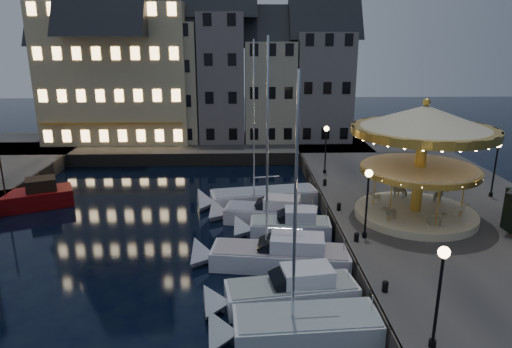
{
  "coord_description": "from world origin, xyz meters",
  "views": [
    {
      "loc": [
        0.06,
        -23.56,
        12.52
      ],
      "look_at": [
        1.0,
        8.0,
        3.2
      ],
      "focal_mm": 32.0,
      "sensor_mm": 36.0,
      "label": 1
    }
  ],
  "objects_px": {
    "motorboat_f": "(257,198)",
    "bollard_d": "(325,182)",
    "bollard_b": "(357,236)",
    "motorboat_c": "(273,256)",
    "motorboat_d": "(284,227)",
    "streetlamp_a": "(440,283)",
    "motorboat_e": "(265,214)",
    "bollard_c": "(339,206)",
    "motorboat_a": "(294,328)",
    "streetlamp_c": "(326,143)",
    "bollard_a": "(385,286)",
    "carousel": "(423,141)",
    "streetlamp_b": "(367,194)",
    "red_fishing_boat": "(24,200)",
    "motorboat_b": "(283,294)",
    "streetlamp_d": "(496,161)"
  },
  "relations": [
    {
      "from": "bollard_c",
      "to": "carousel",
      "type": "distance_m",
      "value": 6.92
    },
    {
      "from": "motorboat_b",
      "to": "red_fishing_boat",
      "type": "relative_size",
      "value": 0.97
    },
    {
      "from": "motorboat_b",
      "to": "red_fishing_boat",
      "type": "distance_m",
      "value": 23.45
    },
    {
      "from": "motorboat_b",
      "to": "motorboat_a",
      "type": "bearing_deg",
      "value": -84.89
    },
    {
      "from": "bollard_a",
      "to": "motorboat_f",
      "type": "relative_size",
      "value": 0.05
    },
    {
      "from": "streetlamp_a",
      "to": "motorboat_a",
      "type": "distance_m",
      "value": 6.56
    },
    {
      "from": "red_fishing_boat",
      "to": "streetlamp_b",
      "type": "bearing_deg",
      "value": -20.61
    },
    {
      "from": "bollard_b",
      "to": "motorboat_c",
      "type": "bearing_deg",
      "value": -174.44
    },
    {
      "from": "motorboat_d",
      "to": "motorboat_f",
      "type": "height_order",
      "value": "motorboat_f"
    },
    {
      "from": "motorboat_a",
      "to": "motorboat_d",
      "type": "height_order",
      "value": "motorboat_a"
    },
    {
      "from": "streetlamp_d",
      "to": "red_fishing_boat",
      "type": "bearing_deg",
      "value": 176.69
    },
    {
      "from": "bollard_d",
      "to": "motorboat_d",
      "type": "relative_size",
      "value": 0.09
    },
    {
      "from": "motorboat_c",
      "to": "bollard_c",
      "type": "bearing_deg",
      "value": 48.46
    },
    {
      "from": "bollard_a",
      "to": "motorboat_c",
      "type": "distance_m",
      "value": 7.05
    },
    {
      "from": "motorboat_a",
      "to": "motorboat_f",
      "type": "bearing_deg",
      "value": 93.54
    },
    {
      "from": "motorboat_c",
      "to": "streetlamp_a",
      "type": "bearing_deg",
      "value": -58.89
    },
    {
      "from": "motorboat_b",
      "to": "motorboat_d",
      "type": "relative_size",
      "value": 1.19
    },
    {
      "from": "motorboat_c",
      "to": "motorboat_d",
      "type": "distance_m",
      "value": 4.27
    },
    {
      "from": "bollard_c",
      "to": "motorboat_a",
      "type": "xyz_separation_m",
      "value": [
        -4.4,
        -12.08,
        -1.06
      ]
    },
    {
      "from": "bollard_b",
      "to": "motorboat_a",
      "type": "xyz_separation_m",
      "value": [
        -4.4,
        -7.08,
        -1.06
      ]
    },
    {
      "from": "streetlamp_c",
      "to": "bollard_d",
      "type": "bearing_deg",
      "value": -99.73
    },
    {
      "from": "motorboat_d",
      "to": "red_fishing_boat",
      "type": "xyz_separation_m",
      "value": [
        -19.56,
        5.85,
        0.06
      ]
    },
    {
      "from": "streetlamp_c",
      "to": "bollard_a",
      "type": "relative_size",
      "value": 7.32
    },
    {
      "from": "bollard_c",
      "to": "motorboat_e",
      "type": "bearing_deg",
      "value": 166.75
    },
    {
      "from": "bollard_a",
      "to": "motorboat_e",
      "type": "relative_size",
      "value": 0.08
    },
    {
      "from": "bollard_d",
      "to": "motorboat_a",
      "type": "relative_size",
      "value": 0.05
    },
    {
      "from": "motorboat_a",
      "to": "motorboat_c",
      "type": "relative_size",
      "value": 1.04
    },
    {
      "from": "streetlamp_a",
      "to": "bollard_b",
      "type": "distance_m",
      "value": 9.82
    },
    {
      "from": "streetlamp_c",
      "to": "bollard_b",
      "type": "height_order",
      "value": "streetlamp_c"
    },
    {
      "from": "carousel",
      "to": "bollard_b",
      "type": "bearing_deg",
      "value": -142.86
    },
    {
      "from": "streetlamp_c",
      "to": "motorboat_e",
      "type": "bearing_deg",
      "value": -125.53
    },
    {
      "from": "bollard_d",
      "to": "motorboat_d",
      "type": "xyz_separation_m",
      "value": [
        -3.88,
        -6.81,
        -0.97
      ]
    },
    {
      "from": "streetlamp_a",
      "to": "streetlamp_d",
      "type": "height_order",
      "value": "same"
    },
    {
      "from": "motorboat_e",
      "to": "motorboat_a",
      "type": "bearing_deg",
      "value": -87.48
    },
    {
      "from": "streetlamp_a",
      "to": "bollard_d",
      "type": "xyz_separation_m",
      "value": [
        -0.6,
        20.0,
        -2.41
      ]
    },
    {
      "from": "bollard_c",
      "to": "carousel",
      "type": "height_order",
      "value": "carousel"
    },
    {
      "from": "motorboat_f",
      "to": "red_fishing_boat",
      "type": "xyz_separation_m",
      "value": [
        -17.99,
        -0.27,
        0.17
      ]
    },
    {
      "from": "bollard_c",
      "to": "motorboat_a",
      "type": "height_order",
      "value": "motorboat_a"
    },
    {
      "from": "bollard_b",
      "to": "motorboat_a",
      "type": "relative_size",
      "value": 0.05
    },
    {
      "from": "bollard_a",
      "to": "bollard_d",
      "type": "distance_m",
      "value": 16.0
    },
    {
      "from": "bollard_b",
      "to": "motorboat_d",
      "type": "relative_size",
      "value": 0.09
    },
    {
      "from": "bollard_d",
      "to": "motorboat_b",
      "type": "distance_m",
      "value": 15.7
    },
    {
      "from": "streetlamp_a",
      "to": "streetlamp_b",
      "type": "xyz_separation_m",
      "value": [
        0.0,
        10.0,
        0.0
      ]
    },
    {
      "from": "motorboat_f",
      "to": "bollard_d",
      "type": "bearing_deg",
      "value": 7.22
    },
    {
      "from": "motorboat_c",
      "to": "motorboat_d",
      "type": "xyz_separation_m",
      "value": [
        0.97,
        4.16,
        -0.05
      ]
    },
    {
      "from": "streetlamp_a",
      "to": "motorboat_a",
      "type": "xyz_separation_m",
      "value": [
        -5.0,
        2.42,
        -3.48
      ]
    },
    {
      "from": "motorboat_d",
      "to": "streetlamp_a",
      "type": "bearing_deg",
      "value": -71.23
    },
    {
      "from": "motorboat_e",
      "to": "bollard_b",
      "type": "bearing_deg",
      "value": -51.07
    },
    {
      "from": "bollard_d",
      "to": "bollard_a",
      "type": "bearing_deg",
      "value": -90.0
    },
    {
      "from": "bollard_b",
      "to": "motorboat_b",
      "type": "height_order",
      "value": "motorboat_b"
    }
  ]
}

